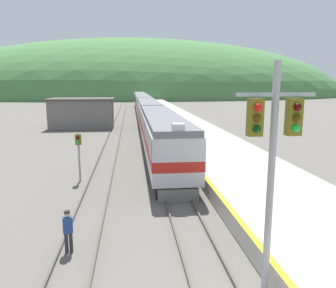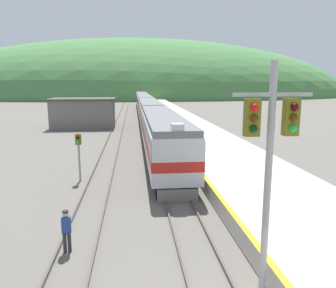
{
  "view_description": "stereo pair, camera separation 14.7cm",
  "coord_description": "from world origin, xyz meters",
  "px_view_note": "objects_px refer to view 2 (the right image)",
  "views": [
    {
      "loc": [
        -2.49,
        -6.55,
        6.45
      ],
      "look_at": [
        -0.02,
        15.43,
        2.34
      ],
      "focal_mm": 35.0,
      "sensor_mm": 36.0,
      "label": 1
    },
    {
      "loc": [
        -2.34,
        -6.57,
        6.45
      ],
      "look_at": [
        -0.02,
        15.43,
        2.34
      ],
      "focal_mm": 35.0,
      "sensor_mm": 36.0,
      "label": 2
    }
  ],
  "objects_px": {
    "carriage_fourth": "(142,99)",
    "signal_mast_main": "(270,151)",
    "track_worker": "(66,229)",
    "express_train_lead_car": "(162,135)",
    "signal_post_siding": "(79,147)",
    "carriage_second": "(149,113)",
    "carriage_third": "(144,104)"
  },
  "relations": [
    {
      "from": "carriage_second",
      "to": "track_worker",
      "type": "xyz_separation_m",
      "value": [
        -4.99,
        -36.34,
        -1.2
      ]
    },
    {
      "from": "carriage_second",
      "to": "carriage_fourth",
      "type": "xyz_separation_m",
      "value": [
        0.0,
        42.38,
        0.0
      ]
    },
    {
      "from": "express_train_lead_car",
      "to": "carriage_second",
      "type": "xyz_separation_m",
      "value": [
        0.0,
        21.53,
        -0.01
      ]
    },
    {
      "from": "carriage_second",
      "to": "carriage_third",
      "type": "xyz_separation_m",
      "value": [
        0.0,
        21.19,
        0.0
      ]
    },
    {
      "from": "carriage_second",
      "to": "carriage_fourth",
      "type": "bearing_deg",
      "value": 90.0
    },
    {
      "from": "signal_post_siding",
      "to": "track_worker",
      "type": "xyz_separation_m",
      "value": [
        0.99,
        -9.52,
        -1.39
      ]
    },
    {
      "from": "express_train_lead_car",
      "to": "signal_post_siding",
      "type": "height_order",
      "value": "express_train_lead_car"
    },
    {
      "from": "carriage_second",
      "to": "signal_mast_main",
      "type": "bearing_deg",
      "value": -88.01
    },
    {
      "from": "express_train_lead_car",
      "to": "carriage_second",
      "type": "height_order",
      "value": "express_train_lead_car"
    },
    {
      "from": "carriage_second",
      "to": "signal_post_siding",
      "type": "height_order",
      "value": "carriage_second"
    },
    {
      "from": "carriage_fourth",
      "to": "signal_mast_main",
      "type": "bearing_deg",
      "value": -89.03
    },
    {
      "from": "carriage_fourth",
      "to": "signal_post_siding",
      "type": "relative_size",
      "value": 6.24
    },
    {
      "from": "express_train_lead_car",
      "to": "carriage_second",
      "type": "distance_m",
      "value": 21.53
    },
    {
      "from": "express_train_lead_car",
      "to": "track_worker",
      "type": "height_order",
      "value": "express_train_lead_car"
    },
    {
      "from": "track_worker",
      "to": "carriage_second",
      "type": "bearing_deg",
      "value": 82.18
    },
    {
      "from": "express_train_lead_car",
      "to": "carriage_fourth",
      "type": "height_order",
      "value": "express_train_lead_car"
    },
    {
      "from": "carriage_fourth",
      "to": "track_worker",
      "type": "xyz_separation_m",
      "value": [
        -4.99,
        -78.72,
        -1.2
      ]
    },
    {
      "from": "carriage_third",
      "to": "track_worker",
      "type": "distance_m",
      "value": 57.76
    },
    {
      "from": "signal_post_siding",
      "to": "track_worker",
      "type": "height_order",
      "value": "signal_post_siding"
    },
    {
      "from": "carriage_third",
      "to": "track_worker",
      "type": "height_order",
      "value": "carriage_third"
    },
    {
      "from": "carriage_fourth",
      "to": "track_worker",
      "type": "height_order",
      "value": "carriage_fourth"
    },
    {
      "from": "carriage_fourth",
      "to": "signal_mast_main",
      "type": "height_order",
      "value": "signal_mast_main"
    },
    {
      "from": "express_train_lead_car",
      "to": "signal_post_siding",
      "type": "xyz_separation_m",
      "value": [
        -5.98,
        -5.29,
        0.18
      ]
    },
    {
      "from": "carriage_second",
      "to": "carriage_third",
      "type": "height_order",
      "value": "same"
    },
    {
      "from": "express_train_lead_car",
      "to": "carriage_third",
      "type": "distance_m",
      "value": 42.72
    },
    {
      "from": "express_train_lead_car",
      "to": "carriage_second",
      "type": "relative_size",
      "value": 1.01
    },
    {
      "from": "signal_post_siding",
      "to": "carriage_third",
      "type": "bearing_deg",
      "value": 82.9
    },
    {
      "from": "signal_mast_main",
      "to": "carriage_third",
      "type": "bearing_deg",
      "value": 91.3
    },
    {
      "from": "carriage_third",
      "to": "signal_post_siding",
      "type": "xyz_separation_m",
      "value": [
        -5.98,
        -48.01,
        0.19
      ]
    },
    {
      "from": "express_train_lead_car",
      "to": "signal_post_siding",
      "type": "relative_size",
      "value": 6.31
    },
    {
      "from": "carriage_second",
      "to": "track_worker",
      "type": "height_order",
      "value": "carriage_second"
    },
    {
      "from": "express_train_lead_car",
      "to": "carriage_third",
      "type": "relative_size",
      "value": 1.01
    }
  ]
}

